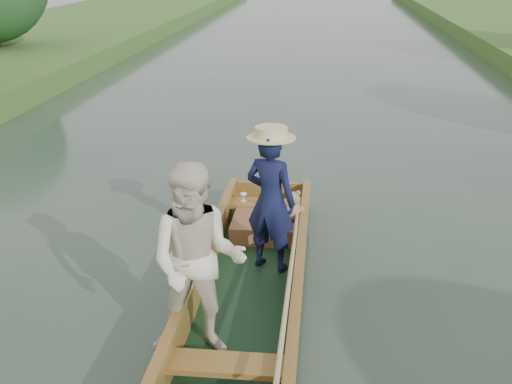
# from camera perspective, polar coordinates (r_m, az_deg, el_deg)

# --- Properties ---
(ground) EXTENTS (120.00, 120.00, 0.00)m
(ground) POSITION_cam_1_polar(r_m,az_deg,el_deg) (6.80, -0.54, -9.31)
(ground) COLOR #283D30
(ground) RESTS_ON ground
(punt) EXTENTS (1.31, 5.00, 1.82)m
(punt) POSITION_cam_1_polar(r_m,az_deg,el_deg) (6.30, -1.69, -5.62)
(punt) COLOR black
(punt) RESTS_ON ground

